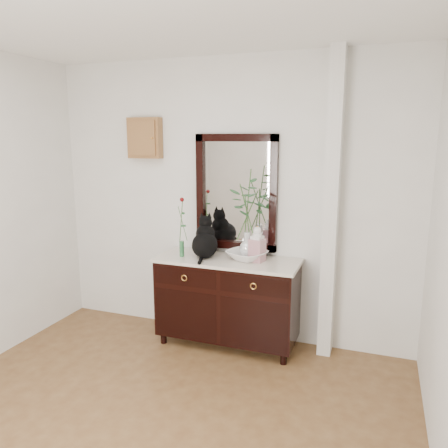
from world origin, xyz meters
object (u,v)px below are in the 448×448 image
at_px(ginger_jar, 257,244).
at_px(cat, 205,237).
at_px(sideboard, 228,297).
at_px(lotus_bowl, 247,255).

bearing_deg(ginger_jar, cat, -176.32).
xyz_separation_m(sideboard, cat, (-0.22, -0.01, 0.57)).
xyz_separation_m(sideboard, ginger_jar, (0.28, 0.02, 0.54)).
relative_size(sideboard, ginger_jar, 4.01).
height_order(lotus_bowl, ginger_jar, ginger_jar).
distance_m(lotus_bowl, ginger_jar, 0.16).
bearing_deg(cat, ginger_jar, -11.97).
bearing_deg(lotus_bowl, ginger_jar, -10.43).
bearing_deg(sideboard, lotus_bowl, 11.93).
bearing_deg(cat, lotus_bowl, -8.41).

